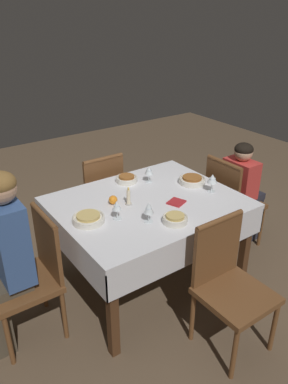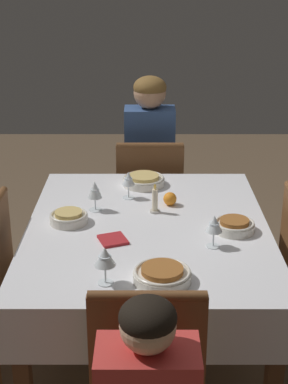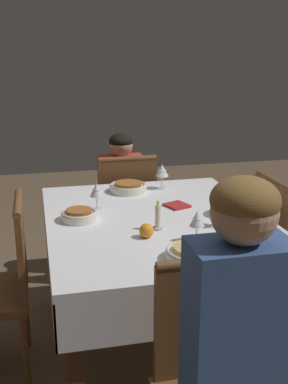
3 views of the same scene
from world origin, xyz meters
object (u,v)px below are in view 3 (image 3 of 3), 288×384
object	(u,v)px
chair_west	(220,383)
bowl_west	(193,253)
wine_glass_east	(162,171)
napkin_red_folded	(177,205)
person_adult_denim	(242,358)
wine_glass_west	(197,220)
bowl_south	(227,210)
wine_glass_north	(97,191)
person_child_red	(120,194)
dining_table	(157,234)
bowl_east	(128,187)
wine_glass_south	(217,206)
bowl_north	(79,215)
orange_fruit	(146,231)
chair_east	(125,209)
candle_centerpiece	(158,219)

from	to	relation	value
chair_west	bowl_west	world-z (taller)	chair_west
wine_glass_east	napkin_red_folded	xyz separation A→B (m)	(-0.35, 0.01, -0.10)
chair_west	bowl_west	distance (m)	0.50
person_adult_denim	wine_glass_west	bearing A→B (deg)	81.51
bowl_south	wine_glass_north	distance (m)	0.67
wine_glass_west	bowl_south	distance (m)	0.40
chair_west	person_child_red	distance (m)	1.99
person_adult_denim	wine_glass_north	xyz separation A→B (m)	(1.27, 0.25, 0.16)
dining_table	bowl_east	distance (m)	0.50
wine_glass_south	bowl_north	world-z (taller)	wine_glass_south
person_adult_denim	bowl_west	distance (m)	0.57
bowl_east	orange_fruit	distance (m)	0.72
wine_glass_south	chair_east	bearing A→B (deg)	12.57
orange_fruit	bowl_north	bearing A→B (deg)	42.86
person_child_red	wine_glass_east	bearing A→B (deg)	104.78
bowl_north	napkin_red_folded	bearing A→B (deg)	-79.62
person_adult_denim	person_child_red	bearing A→B (deg)	89.40
chair_east	bowl_south	size ratio (longest dim) A/B	5.19
person_child_red	bowl_north	distance (m)	1.11
wine_glass_west	wine_glass_east	distance (m)	0.83
bowl_east	bowl_north	xyz separation A→B (m)	(-0.43, 0.33, 0.00)
orange_fruit	napkin_red_folded	size ratio (longest dim) A/B	0.44
bowl_west	orange_fruit	size ratio (longest dim) A/B	3.38
bowl_west	napkin_red_folded	distance (m)	0.67
bowl_north	bowl_east	bearing A→B (deg)	-37.46
wine_glass_south	bowl_north	xyz separation A→B (m)	(0.23, 0.62, -0.07)
wine_glass_north	bowl_north	bearing A→B (deg)	143.96
bowl_south	wine_glass_north	bearing A→B (deg)	69.40
person_child_red	candle_centerpiece	size ratio (longest dim) A/B	7.05
bowl_north	candle_centerpiece	world-z (taller)	candle_centerpiece
wine_glass_east	bowl_north	bearing A→B (deg)	129.60
chair_west	bowl_north	distance (m)	1.07
wine_glass_west	bowl_east	bearing A→B (deg)	10.18
wine_glass_west	wine_glass_east	bearing A→B (deg)	-4.45
bowl_south	candle_centerpiece	bearing A→B (deg)	106.79
person_child_red	bowl_west	world-z (taller)	person_child_red
wine_glass_east	wine_glass_south	size ratio (longest dim) A/B	1.00
wine_glass_east	wine_glass_south	xyz separation A→B (m)	(-0.67, -0.09, -0.01)
person_child_red	wine_glass_east	size ratio (longest dim) A/B	6.77
chair_west	person_adult_denim	xyz separation A→B (m)	(-0.15, -0.00, 0.20)
wine_glass_south	orange_fruit	xyz separation A→B (m)	(-0.06, 0.35, -0.07)
dining_table	bowl_west	bearing A→B (deg)	-177.91
chair_west	wine_glass_north	xyz separation A→B (m)	(1.12, 0.25, 0.36)
wine_glass_west	wine_glass_north	distance (m)	0.64
chair_west	bowl_south	size ratio (longest dim) A/B	5.19
orange_fruit	wine_glass_west	bearing A→B (deg)	-113.84
bowl_west	candle_centerpiece	bearing A→B (deg)	8.35
dining_table	chair_west	distance (m)	0.93
chair_east	dining_table	bearing A→B (deg)	89.64
dining_table	person_child_red	distance (m)	1.08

